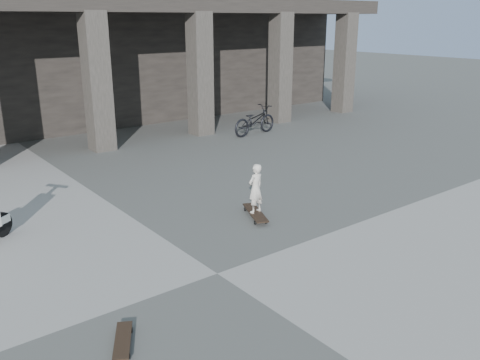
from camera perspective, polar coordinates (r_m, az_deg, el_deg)
ground at (r=8.02m, az=-2.57°, el=-10.45°), size 90.00×90.00×0.00m
longboard at (r=10.12m, az=1.74°, el=-3.73°), size 0.65×1.08×0.11m
skateboard_spare at (r=6.58m, az=-13.03°, el=-17.17°), size 0.54×0.76×0.09m
child at (r=9.94m, az=1.76°, el=-0.95°), size 0.40×0.29×0.99m
bicycle at (r=17.28m, az=1.65°, el=6.70°), size 1.90×0.84×0.97m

